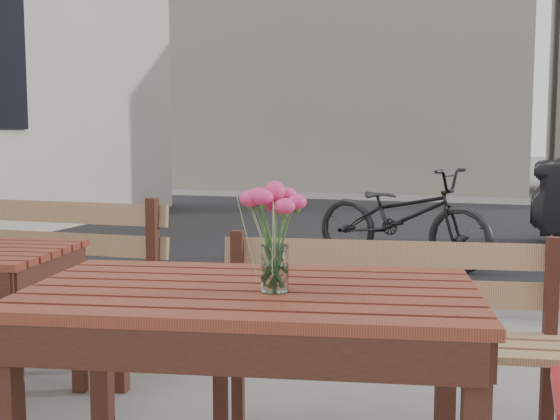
{
  "coord_description": "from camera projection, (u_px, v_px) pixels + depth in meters",
  "views": [
    {
      "loc": [
        0.44,
        -2.03,
        1.24
      ],
      "look_at": [
        -0.16,
        -0.13,
        1.02
      ],
      "focal_mm": 45.0,
      "sensor_mm": 36.0,
      "label": 1
    }
  ],
  "objects": [
    {
      "name": "bicycle",
      "position": [
        402.0,
        217.0,
        6.6
      ],
      "size": [
        1.89,
        1.19,
        0.94
      ],
      "primitive_type": "imported",
      "rotation": [
        0.0,
        0.0,
        1.23
      ],
      "color": "black",
      "rests_on": "ground"
    },
    {
      "name": "second_bench",
      "position": [
        32.0,
        260.0,
        3.78
      ],
      "size": [
        1.5,
        0.45,
        0.93
      ],
      "rotation": [
        0.0,
        0.0,
        0.01
      ],
      "color": "#8C6A48",
      "rests_on": "ground"
    },
    {
      "name": "main_table",
      "position": [
        252.0,
        331.0,
        2.05
      ],
      "size": [
        1.41,
        0.97,
        0.8
      ],
      "rotation": [
        0.0,
        0.0,
        0.18
      ],
      "color": "maroon",
      "rests_on": "ground"
    },
    {
      "name": "main_vase",
      "position": [
        275.0,
        223.0,
        1.96
      ],
      "size": [
        0.17,
        0.17,
        0.31
      ],
      "color": "white",
      "rests_on": "main_table"
    },
    {
      "name": "main_bench",
      "position": [
        389.0,
        315.0,
        2.79
      ],
      "size": [
        1.43,
        0.62,
        0.86
      ],
      "rotation": [
        0.0,
        0.0,
        0.15
      ],
      "color": "#8C6A48",
      "rests_on": "ground"
    },
    {
      "name": "street",
      "position": [
        451.0,
        256.0,
        6.99
      ],
      "size": [
        30.0,
        8.12,
        0.12
      ],
      "color": "black",
      "rests_on": "ground"
    },
    {
      "name": "backdrop_buildings",
      "position": [
        492.0,
        26.0,
        15.4
      ],
      "size": [
        15.5,
        4.0,
        8.0
      ],
      "color": "gray",
      "rests_on": "ground"
    }
  ]
}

